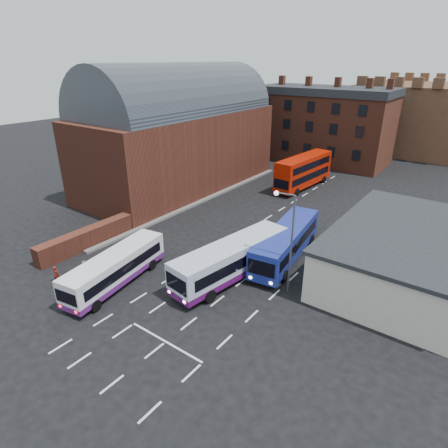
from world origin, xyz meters
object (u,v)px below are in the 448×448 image
Objects in this scene: bus_blue at (286,241)px; pedestrian_beige at (85,269)px; pedestrian_red at (56,275)px; bus_white_outbound at (116,267)px; street_lamp at (288,235)px; bus_red_double at (303,171)px; bus_white_inbound at (232,258)px.

bus_blue is 17.04m from pedestrian_beige.
pedestrian_red is 2.13m from pedestrian_beige.
bus_blue is (8.81, 11.47, 0.22)m from bus_white_outbound.
pedestrian_beige is at bearing -150.12° from street_lamp.
bus_white_outbound is 14.46m from bus_blue.
street_lamp reaches higher than pedestrian_red.
bus_white_outbound is 0.88× the size of bus_blue.
bus_red_double is 26.07m from street_lamp.
street_lamp reaches higher than bus_white_outbound.
pedestrian_red is (-3.96, -2.77, -0.80)m from bus_white_outbound.
bus_blue reaches higher than bus_white_outbound.
bus_white_inbound is 1.02× the size of bus_blue.
pedestrian_red is (-10.72, -8.92, -1.05)m from bus_white_inbound.
bus_blue is at bearing -135.79° from pedestrian_red.
pedestrian_beige reaches higher than pedestrian_red.
pedestrian_beige is (1.20, 1.76, 0.05)m from pedestrian_red.
pedestrian_beige is (-2.76, -1.01, -0.75)m from bus_white_outbound.
bus_red_double is 32.24m from pedestrian_beige.
pedestrian_red is at bearing 40.18° from bus_blue.
bus_red_double is at bearing -68.43° from bus_white_inbound.
bus_red_double is 7.34× the size of pedestrian_red.
bus_red_double is at bearing -102.57° from pedestrian_red.
bus_blue is 1.01× the size of bus_red_double.
bus_white_inbound is 25.42m from bus_red_double.
bus_white_inbound reaches higher than bus_white_outbound.
bus_red_double is (-5.57, 24.80, 0.52)m from bus_white_inbound.
pedestrian_red is (-15.10, -9.75, -4.05)m from street_lamp.
bus_white_inbound is at bearing 60.96° from bus_blue.
bus_red_double reaches higher than pedestrian_beige.
bus_white_inbound is 1.44× the size of street_lamp.
bus_blue is (2.05, 5.32, -0.04)m from bus_white_inbound.
bus_red_double reaches higher than bus_blue.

